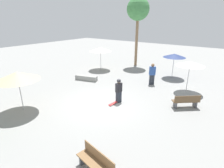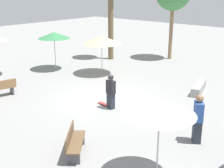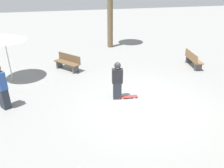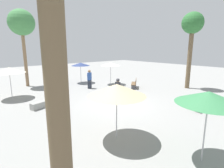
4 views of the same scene
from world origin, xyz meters
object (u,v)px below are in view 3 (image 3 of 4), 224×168
(skater_main, at_px, (117,80))
(bench_near, at_px, (68,62))
(bench_far, at_px, (193,59))
(bystander_watching, at_px, (1,87))
(skateboard, at_px, (128,97))
(shade_umbrella_white, at_px, (4,37))

(skater_main, distance_m, bench_near, 4.14)
(bench_far, distance_m, bystander_watching, 9.69)
(bench_far, xyz_separation_m, bystander_watching, (2.10, -9.45, 0.45))
(bystander_watching, bearing_deg, skateboard, 48.09)
(bench_far, relative_size, shade_umbrella_white, 0.73)
(bystander_watching, bearing_deg, skater_main, 48.70)
(skater_main, height_order, bystander_watching, bystander_watching)
(bench_far, bearing_deg, bystander_watching, -66.76)
(shade_umbrella_white, distance_m, bystander_watching, 2.99)
(skater_main, xyz_separation_m, bench_far, (-2.47, 5.11, -0.43))
(shade_umbrella_white, height_order, bystander_watching, shade_umbrella_white)
(skateboard, relative_size, bench_far, 0.49)
(shade_umbrella_white, bearing_deg, bystander_watching, 3.02)
(skater_main, distance_m, skateboard, 0.92)
(skater_main, height_order, bench_far, skater_main)
(skateboard, bearing_deg, bystander_watching, -179.11)
(bench_near, distance_m, shade_umbrella_white, 3.30)
(bench_near, distance_m, bench_far, 6.95)
(skateboard, relative_size, shade_umbrella_white, 0.36)
(shade_umbrella_white, bearing_deg, skater_main, 55.42)
(bench_near, relative_size, bystander_watching, 0.86)
(skater_main, relative_size, shade_umbrella_white, 0.70)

